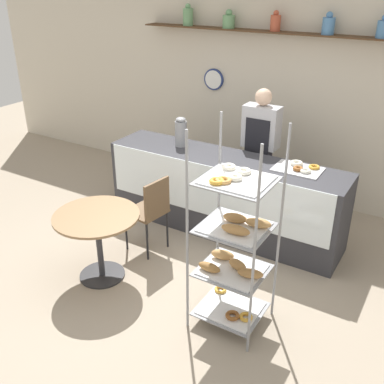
{
  "coord_description": "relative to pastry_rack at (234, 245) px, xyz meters",
  "views": [
    {
      "loc": [
        2.14,
        -3.14,
        2.81
      ],
      "look_at": [
        0.0,
        0.38,
        0.8
      ],
      "focal_mm": 42.0,
      "sensor_mm": 36.0,
      "label": 1
    }
  ],
  "objects": [
    {
      "name": "cafe_chair",
      "position": [
        -1.26,
        0.55,
        -0.25
      ],
      "size": [
        0.43,
        0.43,
        0.88
      ],
      "rotation": [
        0.0,
        0.0,
        4.58
      ],
      "color": "black",
      "rests_on": "ground_plane"
    },
    {
      "name": "cafe_table",
      "position": [
        -1.43,
        -0.1,
        -0.24
      ],
      "size": [
        0.84,
        0.84,
        0.72
      ],
      "color": "#262628",
      "rests_on": "ground_plane"
    },
    {
      "name": "donut_tray_counter",
      "position": [
        0.03,
        1.48,
        0.17
      ],
      "size": [
        0.5,
        0.35,
        0.05
      ],
      "color": "silver",
      "rests_on": "display_counter"
    },
    {
      "name": "ground_plane",
      "position": [
        -0.81,
        0.28,
        -0.79
      ],
      "size": [
        14.0,
        14.0,
        0.0
      ],
      "primitive_type": "plane",
      "color": "gray"
    },
    {
      "name": "pastry_rack",
      "position": [
        0.0,
        0.0,
        0.0
      ],
      "size": [
        0.6,
        0.55,
        1.81
      ],
      "color": "gray",
      "rests_on": "ground_plane"
    },
    {
      "name": "coffee_carafe",
      "position": [
        -1.44,
        1.44,
        0.32
      ],
      "size": [
        0.14,
        0.14,
        0.35
      ],
      "color": "gray",
      "rests_on": "display_counter"
    },
    {
      "name": "display_counter",
      "position": [
        -0.81,
        1.37,
        -0.32
      ],
      "size": [
        2.82,
        0.64,
        0.94
      ],
      "color": "#333338",
      "rests_on": "ground_plane"
    },
    {
      "name": "person_worker",
      "position": [
        -0.6,
        1.88,
        0.1
      ],
      "size": [
        0.42,
        0.23,
        1.64
      ],
      "color": "#282833",
      "rests_on": "ground_plane"
    },
    {
      "name": "back_wall",
      "position": [
        -0.81,
        2.71,
        0.58
      ],
      "size": [
        10.0,
        0.3,
        2.7
      ],
      "color": "beige",
      "rests_on": "ground_plane"
    }
  ]
}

